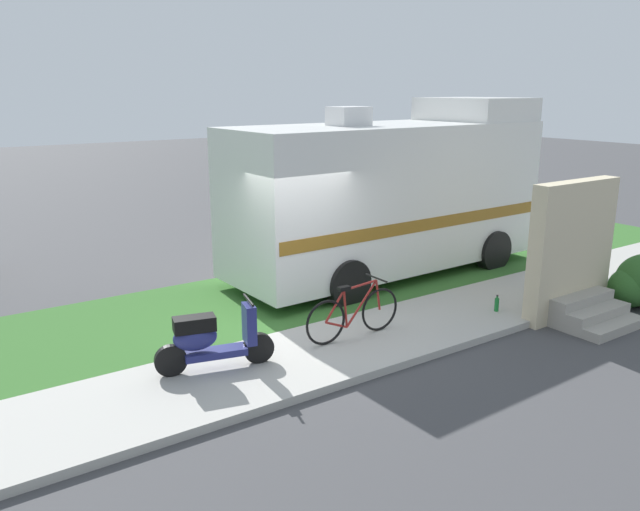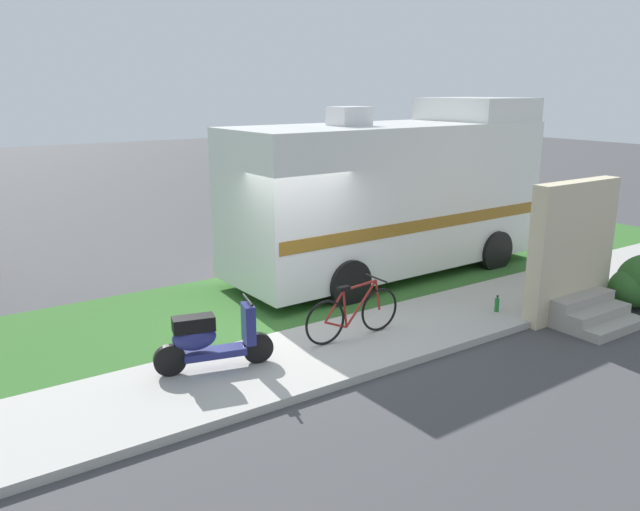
{
  "view_description": "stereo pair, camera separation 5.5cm",
  "coord_description": "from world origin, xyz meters",
  "px_view_note": "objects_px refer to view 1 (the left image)",
  "views": [
    {
      "loc": [
        -5.41,
        -8.34,
        3.88
      ],
      "look_at": [
        0.55,
        0.3,
        1.1
      ],
      "focal_mm": 35.34,
      "sensor_mm": 36.0,
      "label": 1
    },
    {
      "loc": [
        -5.37,
        -8.37,
        3.88
      ],
      "look_at": [
        0.55,
        0.3,
        1.1
      ],
      "focal_mm": 35.34,
      "sensor_mm": 36.0,
      "label": 2
    }
  ],
  "objects_px": {
    "scooter": "(210,339)",
    "bicycle": "(353,313)",
    "motorhome_rv": "(391,193)",
    "bottle_green": "(497,304)"
  },
  "relations": [
    {
      "from": "scooter",
      "to": "bicycle",
      "type": "relative_size",
      "value": 0.93
    },
    {
      "from": "motorhome_rv",
      "to": "bottle_green",
      "type": "xyz_separation_m",
      "value": [
        -0.2,
        -3.11,
        -1.52
      ]
    },
    {
      "from": "motorhome_rv",
      "to": "scooter",
      "type": "distance_m",
      "value": 5.98
    },
    {
      "from": "bottle_green",
      "to": "scooter",
      "type": "bearing_deg",
      "value": 172.65
    },
    {
      "from": "motorhome_rv",
      "to": "bottle_green",
      "type": "relative_size",
      "value": 23.92
    },
    {
      "from": "bicycle",
      "to": "scooter",
      "type": "bearing_deg",
      "value": 175.46
    },
    {
      "from": "bicycle",
      "to": "bottle_green",
      "type": "distance_m",
      "value": 2.84
    },
    {
      "from": "scooter",
      "to": "bicycle",
      "type": "distance_m",
      "value": 2.34
    },
    {
      "from": "motorhome_rv",
      "to": "bicycle",
      "type": "height_order",
      "value": "motorhome_rv"
    },
    {
      "from": "bottle_green",
      "to": "bicycle",
      "type": "bearing_deg",
      "value": 170.33
    }
  ]
}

